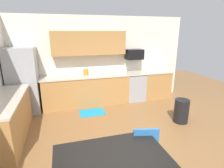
# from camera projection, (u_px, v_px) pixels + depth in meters

# --- Properties ---
(ground_plane) EXTENTS (12.00, 12.00, 0.00)m
(ground_plane) POSITION_uv_depth(u_px,v_px,m) (125.00, 143.00, 3.74)
(ground_plane) COLOR olive
(wall_back) EXTENTS (5.80, 0.10, 2.70)m
(wall_back) POSITION_uv_depth(u_px,v_px,m) (98.00, 60.00, 5.81)
(wall_back) COLOR silver
(wall_back) RESTS_ON ground
(cabinet_run_back) EXTENTS (2.61, 0.60, 0.90)m
(cabinet_run_back) POSITION_uv_depth(u_px,v_px,m) (87.00, 91.00, 5.61)
(cabinet_run_back) COLOR #AD7A42
(cabinet_run_back) RESTS_ON ground
(cabinet_run_back_right) EXTENTS (0.94, 0.60, 0.90)m
(cabinet_run_back_right) POSITION_uv_depth(u_px,v_px,m) (155.00, 85.00, 6.25)
(cabinet_run_back_right) COLOR #AD7A42
(cabinet_run_back_right) RESTS_ON ground
(cabinet_run_left) EXTENTS (0.60, 2.00, 0.90)m
(cabinet_run_left) POSITION_uv_depth(u_px,v_px,m) (8.00, 121.00, 3.74)
(cabinet_run_left) COLOR #AD7A42
(cabinet_run_left) RESTS_ON ground
(countertop_back) EXTENTS (4.80, 0.64, 0.04)m
(countertop_back) POSITION_uv_depth(u_px,v_px,m) (100.00, 75.00, 5.60)
(countertop_back) COLOR beige
(countertop_back) RESTS_ON cabinet_run_back
(countertop_left) EXTENTS (0.64, 2.00, 0.04)m
(countertop_left) POSITION_uv_depth(u_px,v_px,m) (4.00, 99.00, 3.61)
(countertop_left) COLOR beige
(countertop_left) RESTS_ON cabinet_run_left
(upper_cabinets_back) EXTENTS (2.20, 0.34, 0.70)m
(upper_cabinets_back) POSITION_uv_depth(u_px,v_px,m) (89.00, 43.00, 5.37)
(upper_cabinets_back) COLOR #AD7A42
(refrigerator) EXTENTS (0.76, 0.70, 1.83)m
(refrigerator) POSITION_uv_depth(u_px,v_px,m) (24.00, 81.00, 4.95)
(refrigerator) COLOR #9EA0A5
(refrigerator) RESTS_ON ground
(oven_range) EXTENTS (0.60, 0.60, 0.91)m
(oven_range) POSITION_uv_depth(u_px,v_px,m) (134.00, 87.00, 6.04)
(oven_range) COLOR #999BA0
(oven_range) RESTS_ON ground
(microwave) EXTENTS (0.54, 0.36, 0.32)m
(microwave) POSITION_uv_depth(u_px,v_px,m) (134.00, 54.00, 5.84)
(microwave) COLOR black
(sink_basin) EXTENTS (0.48, 0.40, 0.14)m
(sink_basin) POSITION_uv_depth(u_px,v_px,m) (89.00, 77.00, 5.52)
(sink_basin) COLOR #A5A8AD
(sink_basin) RESTS_ON countertop_back
(sink_faucet) EXTENTS (0.02, 0.02, 0.24)m
(sink_faucet) POSITION_uv_depth(u_px,v_px,m) (88.00, 71.00, 5.64)
(sink_faucet) COLOR #B2B5BA
(sink_faucet) RESTS_ON countertop_back
(dining_table) EXTENTS (1.40, 0.90, 0.75)m
(dining_table) POSITION_uv_depth(u_px,v_px,m) (112.00, 161.00, 2.22)
(dining_table) COLOR black
(dining_table) RESTS_ON ground
(chair_near_table) EXTENTS (0.48, 0.48, 0.85)m
(chair_near_table) POSITION_uv_depth(u_px,v_px,m) (147.00, 154.00, 2.63)
(chair_near_table) COLOR #2D72B7
(chair_near_table) RESTS_ON ground
(trash_bin) EXTENTS (0.36, 0.36, 0.60)m
(trash_bin) POSITION_uv_depth(u_px,v_px,m) (181.00, 111.00, 4.55)
(trash_bin) COLOR black
(trash_bin) RESTS_ON ground
(floor_mat) EXTENTS (0.70, 0.50, 0.01)m
(floor_mat) POSITION_uv_depth(u_px,v_px,m) (92.00, 112.00, 5.15)
(floor_mat) COLOR #198CBF
(floor_mat) RESTS_ON ground
(kettle) EXTENTS (0.14, 0.14, 0.20)m
(kettle) POSITION_uv_depth(u_px,v_px,m) (86.00, 73.00, 5.50)
(kettle) COLOR orange
(kettle) RESTS_ON countertop_back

